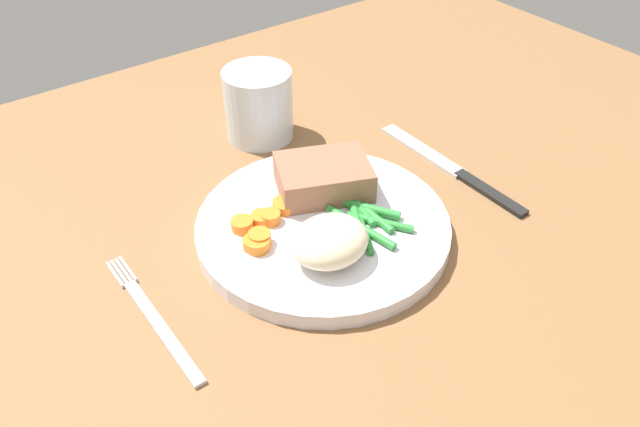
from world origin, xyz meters
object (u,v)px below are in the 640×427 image
meat_portion (323,177)px  water_glass (259,109)px  knife (453,170)px  dinner_plate (320,228)px  fork (153,317)px

meat_portion → water_glass: water_glass is taller
water_glass → knife: bearing=-55.6°
dinner_plate → fork: (-17.38, -0.26, -0.60)cm
dinner_plate → water_glass: 19.31cm
dinner_plate → meat_portion: size_ratio=2.68×
meat_portion → water_glass: (1.75, 14.66, 0.35)cm
meat_portion → water_glass: 14.76cm
meat_portion → knife: meat_portion is taller
dinner_plate → water_glass: (5.01, 18.45, 2.72)cm
meat_portion → knife: (14.57, -4.08, -2.97)cm
knife → dinner_plate: bearing=179.0°
fork → water_glass: size_ratio=2.04×
dinner_plate → knife: size_ratio=1.18×
meat_portion → fork: 21.23cm
dinner_plate → water_glass: size_ratio=2.96×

